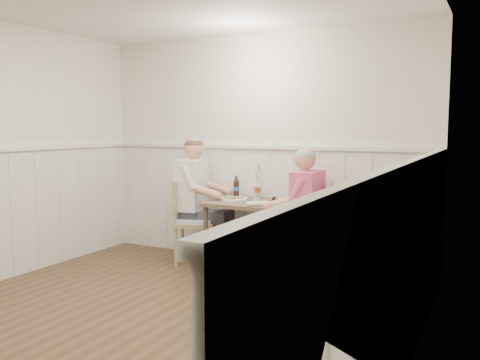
{
  "coord_description": "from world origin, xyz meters",
  "views": [
    {
      "loc": [
        2.47,
        -3.01,
        1.55
      ],
      "look_at": [
        0.07,
        1.64,
        1.0
      ],
      "focal_mm": 38.0,
      "sensor_mm": 36.0,
      "label": 1
    }
  ],
  "objects_px": {
    "grass_vase": "(256,181)",
    "dining_table": "(248,211)",
    "chair_right": "(319,227)",
    "chair_left": "(191,218)",
    "beer_bottle": "(236,188)",
    "diner_cream": "(196,209)",
    "man_in_pink": "(303,224)"
  },
  "relations": [
    {
      "from": "chair_right",
      "to": "man_in_pink",
      "type": "distance_m",
      "value": 0.17
    },
    {
      "from": "chair_left",
      "to": "grass_vase",
      "type": "xyz_separation_m",
      "value": [
        0.66,
        0.34,
        0.42
      ]
    },
    {
      "from": "diner_cream",
      "to": "grass_vase",
      "type": "height_order",
      "value": "diner_cream"
    },
    {
      "from": "beer_bottle",
      "to": "chair_right",
      "type": "bearing_deg",
      "value": -11.43
    },
    {
      "from": "chair_left",
      "to": "diner_cream",
      "type": "relative_size",
      "value": 0.66
    },
    {
      "from": "diner_cream",
      "to": "grass_vase",
      "type": "bearing_deg",
      "value": 20.47
    },
    {
      "from": "dining_table",
      "to": "beer_bottle",
      "type": "bearing_deg",
      "value": 138.1
    },
    {
      "from": "dining_table",
      "to": "chair_right",
      "type": "relative_size",
      "value": 0.83
    },
    {
      "from": "man_in_pink",
      "to": "dining_table",
      "type": "bearing_deg",
      "value": 175.69
    },
    {
      "from": "man_in_pink",
      "to": "diner_cream",
      "type": "relative_size",
      "value": 0.94
    },
    {
      "from": "chair_right",
      "to": "grass_vase",
      "type": "xyz_separation_m",
      "value": [
        -0.83,
        0.25,
        0.4
      ]
    },
    {
      "from": "dining_table",
      "to": "chair_right",
      "type": "bearing_deg",
      "value": 2.87
    },
    {
      "from": "chair_left",
      "to": "chair_right",
      "type": "bearing_deg",
      "value": 3.4
    },
    {
      "from": "diner_cream",
      "to": "grass_vase",
      "type": "relative_size",
      "value": 3.52
    },
    {
      "from": "chair_left",
      "to": "beer_bottle",
      "type": "distance_m",
      "value": 0.63
    },
    {
      "from": "beer_bottle",
      "to": "grass_vase",
      "type": "xyz_separation_m",
      "value": [
        0.23,
        0.04,
        0.08
      ]
    },
    {
      "from": "dining_table",
      "to": "beer_bottle",
      "type": "height_order",
      "value": "beer_bottle"
    },
    {
      "from": "man_in_pink",
      "to": "diner_cream",
      "type": "xyz_separation_m",
      "value": [
        -1.35,
        0.1,
        0.04
      ]
    },
    {
      "from": "chair_left",
      "to": "beer_bottle",
      "type": "xyz_separation_m",
      "value": [
        0.43,
        0.3,
        0.34
      ]
    },
    {
      "from": "chair_right",
      "to": "beer_bottle",
      "type": "bearing_deg",
      "value": 168.57
    },
    {
      "from": "chair_left",
      "to": "dining_table",
      "type": "bearing_deg",
      "value": 3.98
    },
    {
      "from": "chair_right",
      "to": "diner_cream",
      "type": "bearing_deg",
      "value": 179.66
    },
    {
      "from": "dining_table",
      "to": "man_in_pink",
      "type": "height_order",
      "value": "man_in_pink"
    },
    {
      "from": "man_in_pink",
      "to": "grass_vase",
      "type": "xyz_separation_m",
      "value": [
        -0.69,
        0.34,
        0.36
      ]
    },
    {
      "from": "dining_table",
      "to": "chair_left",
      "type": "bearing_deg",
      "value": -176.02
    },
    {
      "from": "diner_cream",
      "to": "dining_table",
      "type": "bearing_deg",
      "value": -3.91
    },
    {
      "from": "dining_table",
      "to": "chair_right",
      "type": "distance_m",
      "value": 0.79
    },
    {
      "from": "chair_left",
      "to": "beer_bottle",
      "type": "relative_size",
      "value": 3.98
    },
    {
      "from": "man_in_pink",
      "to": "chair_left",
      "type": "bearing_deg",
      "value": -179.96
    },
    {
      "from": "chair_right",
      "to": "beer_bottle",
      "type": "relative_size",
      "value": 4.1
    },
    {
      "from": "grass_vase",
      "to": "dining_table",
      "type": "bearing_deg",
      "value": -80.51
    },
    {
      "from": "chair_right",
      "to": "man_in_pink",
      "type": "relative_size",
      "value": 0.72
    }
  ]
}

